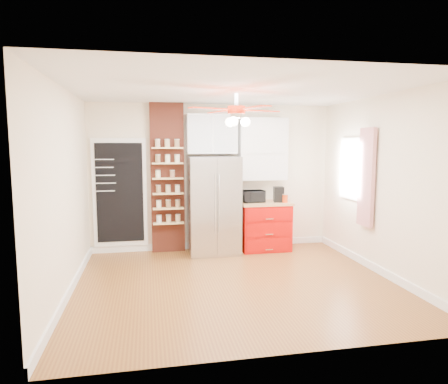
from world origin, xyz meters
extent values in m
plane|color=brown|center=(0.00, 0.00, 0.00)|extent=(4.50, 4.50, 0.00)
plane|color=white|center=(0.00, 0.00, 2.70)|extent=(4.50, 4.50, 0.00)
cube|color=beige|center=(0.00, 2.00, 1.35)|extent=(4.50, 0.02, 2.70)
cube|color=beige|center=(0.00, -2.00, 1.35)|extent=(4.50, 0.02, 2.70)
cube|color=beige|center=(-2.25, 0.00, 1.35)|extent=(0.02, 4.00, 2.70)
cube|color=beige|center=(2.25, 0.00, 1.35)|extent=(0.02, 4.00, 2.70)
cube|color=white|center=(-1.70, 1.97, 1.10)|extent=(0.95, 0.04, 1.95)
cube|color=black|center=(-1.70, 1.95, 1.10)|extent=(0.82, 0.02, 1.78)
cube|color=brown|center=(-0.85, 1.92, 1.35)|extent=(0.60, 0.16, 2.70)
cube|color=#ADADB2|center=(-0.05, 1.63, 0.88)|extent=(0.90, 0.70, 1.75)
cube|color=white|center=(-0.05, 1.82, 2.15)|extent=(0.90, 0.35, 0.70)
cube|color=#B40804|center=(0.92, 1.68, 0.43)|extent=(0.90, 0.60, 0.86)
cube|color=#B07F4C|center=(0.92, 1.68, 0.88)|extent=(0.94, 0.64, 0.04)
cube|color=white|center=(0.92, 1.85, 1.88)|extent=(0.90, 0.30, 1.15)
cube|color=white|center=(2.23, 0.90, 1.55)|extent=(0.04, 0.75, 1.05)
cube|color=#AB1620|center=(2.18, 0.35, 1.45)|extent=(0.06, 0.40, 1.55)
cylinder|color=silver|center=(0.00, 0.00, 2.55)|extent=(0.05, 0.05, 0.20)
cylinder|color=#BA250B|center=(0.00, 0.00, 2.43)|extent=(0.24, 0.24, 0.10)
sphere|color=white|center=(0.00, 0.00, 2.27)|extent=(0.13, 0.13, 0.13)
imported|color=black|center=(0.70, 1.69, 1.01)|extent=(0.43, 0.31, 0.22)
cube|color=black|center=(1.18, 1.65, 1.04)|extent=(0.21, 0.23, 0.28)
cylinder|color=#C5360A|center=(1.27, 1.54, 0.97)|extent=(0.11, 0.11, 0.14)
cylinder|color=#BA0A2B|center=(1.29, 1.66, 0.96)|extent=(0.11, 0.11, 0.12)
cylinder|color=beige|center=(-1.02, 1.81, 1.44)|extent=(0.11, 0.11, 0.13)
cylinder|color=#906549|center=(-0.77, 1.75, 1.43)|extent=(0.09, 0.09, 0.12)
camera|label=1|loc=(-1.20, -5.37, 1.97)|focal=32.00mm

